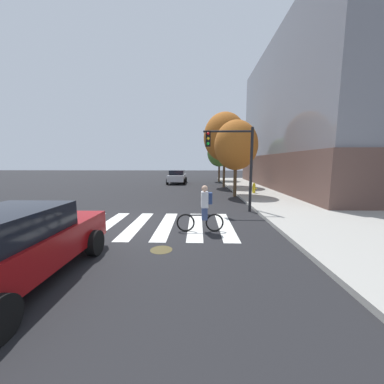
# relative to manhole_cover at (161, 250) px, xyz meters

# --- Properties ---
(ground_plane) EXTENTS (120.00, 120.00, 0.00)m
(ground_plane) POSITION_rel_manhole_cover_xyz_m (-1.54, 2.51, -0.00)
(ground_plane) COLOR black
(sidewalk) EXTENTS (6.50, 50.00, 0.15)m
(sidewalk) POSITION_rel_manhole_cover_xyz_m (7.21, 2.51, 0.07)
(sidewalk) COLOR #9E9B93
(sidewalk) RESTS_ON ground
(crosswalk_stripes) EXTENTS (8.78, 3.91, 0.01)m
(crosswalk_stripes) POSITION_rel_manhole_cover_xyz_m (-1.99, 2.51, 0.00)
(crosswalk_stripes) COLOR silver
(crosswalk_stripes) RESTS_ON ground
(manhole_cover) EXTENTS (0.64, 0.64, 0.01)m
(manhole_cover) POSITION_rel_manhole_cover_xyz_m (0.00, 0.00, 0.00)
(manhole_cover) COLOR #473D1E
(manhole_cover) RESTS_ON ground
(sedan_near) EXTENTS (2.18, 4.61, 1.59)m
(sedan_near) POSITION_rel_manhole_cover_xyz_m (-2.69, -1.89, 0.82)
(sedan_near) COLOR maroon
(sedan_near) RESTS_ON ground
(sedan_mid) EXTENTS (2.16, 4.57, 1.58)m
(sedan_mid) POSITION_rel_manhole_cover_xyz_m (-1.47, 20.11, 0.81)
(sedan_mid) COLOR #B7B7BC
(sedan_mid) RESTS_ON ground
(cyclist) EXTENTS (1.71, 0.37, 1.69)m
(cyclist) POSITION_rel_manhole_cover_xyz_m (1.25, 1.73, 0.84)
(cyclist) COLOR black
(cyclist) RESTS_ON ground
(traffic_light_near) EXTENTS (2.47, 0.28, 4.20)m
(traffic_light_near) POSITION_rel_manhole_cover_xyz_m (2.86, 5.09, 2.86)
(traffic_light_near) COLOR black
(traffic_light_near) RESTS_ON ground
(fire_hydrant) EXTENTS (0.33, 0.22, 0.78)m
(fire_hydrant) POSITION_rel_manhole_cover_xyz_m (5.34, 10.92, 0.53)
(fire_hydrant) COLOR gold
(fire_hydrant) RESTS_ON sidewalk
(street_tree_near) EXTENTS (3.08, 3.08, 5.48)m
(street_tree_near) POSITION_rel_manhole_cover_xyz_m (3.74, 10.11, 3.69)
(street_tree_near) COLOR #4C3823
(street_tree_near) RESTS_ON ground
(street_tree_mid) EXTENTS (4.13, 4.13, 7.35)m
(street_tree_mid) POSITION_rel_manhole_cover_xyz_m (3.64, 16.30, 4.96)
(street_tree_mid) COLOR #4C3823
(street_tree_mid) RESTS_ON ground
(street_tree_far) EXTENTS (3.09, 3.09, 5.50)m
(street_tree_far) POSITION_rel_manhole_cover_xyz_m (3.76, 22.79, 3.71)
(street_tree_far) COLOR #4C3823
(street_tree_far) RESTS_ON ground
(corner_building) EXTENTS (18.66, 21.31, 13.56)m
(corner_building) POSITION_rel_manhole_cover_xyz_m (16.80, 15.43, 6.73)
(corner_building) COLOR brown
(corner_building) RESTS_ON ground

